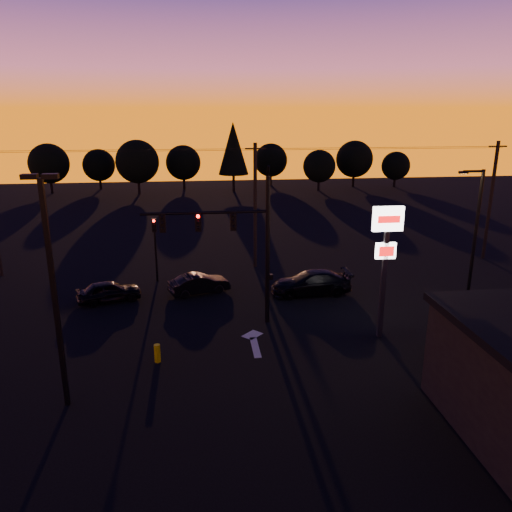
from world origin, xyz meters
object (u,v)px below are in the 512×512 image
at_px(parking_lot_light, 52,279).
at_px(car_left, 109,291).
at_px(pylon_sign, 386,245).
at_px(traffic_signal_mast, 237,236).
at_px(car_mid, 199,284).
at_px(secondary_signal, 155,241).
at_px(suv_parked, 483,349).
at_px(bollard, 157,353).
at_px(streetlight, 474,231).
at_px(car_right, 311,283).

bearing_deg(parking_lot_light, car_left, 90.62).
distance_m(parking_lot_light, pylon_sign, 15.19).
height_order(traffic_signal_mast, car_mid, traffic_signal_mast).
relative_size(secondary_signal, suv_parked, 0.96).
distance_m(traffic_signal_mast, secondary_signal, 9.19).
bearing_deg(pylon_sign, bollard, -172.88).
bearing_deg(parking_lot_light, pylon_sign, 17.23).
relative_size(pylon_sign, streetlight, 0.85).
bearing_deg(car_left, car_right, -108.62).
bearing_deg(car_right, traffic_signal_mast, -53.27).
xyz_separation_m(traffic_signal_mast, bollard, (-4.08, -3.89, -4.50)).
bearing_deg(car_mid, suv_parked, -148.02).
bearing_deg(secondary_signal, car_mid, -42.70).
distance_m(traffic_signal_mast, parking_lot_light, 10.19).
relative_size(streetlight, suv_parked, 1.77).
height_order(bollard, car_right, car_right).
relative_size(parking_lot_light, car_left, 2.42).
height_order(bollard, car_mid, car_mid).
distance_m(secondary_signal, car_mid, 4.45).
xyz_separation_m(secondary_signal, car_mid, (2.83, -2.61, -2.23)).
distance_m(streetlight, suv_parked, 8.60).
relative_size(parking_lot_light, streetlight, 1.14).
bearing_deg(streetlight, bollard, -163.38).
height_order(car_right, suv_parked, car_right).
height_order(secondary_signal, pylon_sign, pylon_sign).
height_order(pylon_sign, car_left, pylon_sign).
bearing_deg(bollard, car_mid, 77.10).
bearing_deg(pylon_sign, parking_lot_light, -162.77).
bearing_deg(car_left, pylon_sign, -132.18).
xyz_separation_m(traffic_signal_mast, car_left, (-7.52, 4.12, -4.29)).
xyz_separation_m(pylon_sign, car_mid, (-9.17, 7.38, -4.28)).
bearing_deg(streetlight, suv_parked, -113.54).
distance_m(secondary_signal, bollard, 11.67).
bearing_deg(car_right, parking_lot_light, -50.35).
relative_size(traffic_signal_mast, streetlight, 1.07).
relative_size(traffic_signal_mast, parking_lot_light, 0.94).
relative_size(car_mid, suv_parked, 0.85).
height_order(parking_lot_light, car_right, parking_lot_light).
bearing_deg(car_left, parking_lot_light, 162.78).
height_order(parking_lot_light, suv_parked, parking_lot_light).
relative_size(streetlight, car_right, 1.58).
bearing_deg(traffic_signal_mast, parking_lot_light, -136.63).
relative_size(pylon_sign, car_mid, 1.78).
height_order(car_mid, car_right, car_right).
height_order(car_left, car_mid, car_left).
height_order(secondary_signal, car_mid, secondary_signal).
height_order(traffic_signal_mast, car_right, traffic_signal_mast).
distance_m(streetlight, car_mid, 16.86).
bearing_deg(streetlight, car_mid, 168.15).
bearing_deg(car_right, secondary_signal, -111.71).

